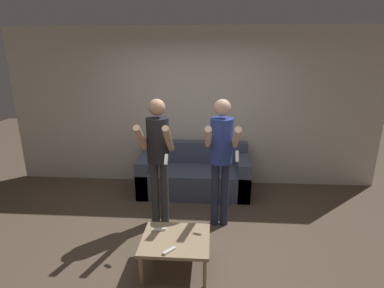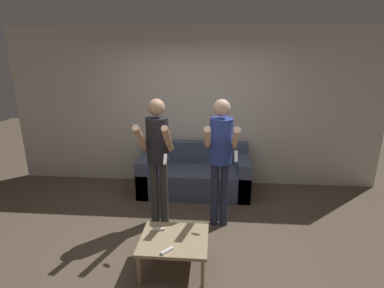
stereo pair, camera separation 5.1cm
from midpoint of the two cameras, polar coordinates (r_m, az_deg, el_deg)
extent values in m
plane|color=brown|center=(3.90, -2.15, -18.75)|extent=(14.00, 14.00, 0.00)
cube|color=silver|center=(5.21, -0.06, 6.76)|extent=(6.40, 0.06, 2.70)
cube|color=#4C5670|center=(5.09, 0.08, -6.93)|extent=(1.81, 0.81, 0.42)
cube|color=#4C5670|center=(5.25, 0.32, -1.48)|extent=(1.81, 0.16, 0.38)
cube|color=#4C5670|center=(5.16, -8.93, -5.55)|extent=(0.20, 0.81, 0.63)
cube|color=#4C5670|center=(5.06, 9.27, -6.02)|extent=(0.20, 0.81, 0.63)
cylinder|color=#383838|center=(4.17, -7.42, -9.04)|extent=(0.11, 0.11, 0.91)
cylinder|color=#383838|center=(4.15, -5.61, -9.13)|extent=(0.11, 0.11, 0.91)
cylinder|color=#232328|center=(3.89, -6.88, 0.80)|extent=(0.29, 0.29, 0.58)
sphere|color=tan|center=(3.80, -7.11, 6.95)|extent=(0.21, 0.21, 0.21)
cylinder|color=tan|center=(3.72, -10.03, 1.03)|extent=(0.08, 0.47, 0.44)
cylinder|color=tan|center=(3.65, -4.94, 0.94)|extent=(0.08, 0.47, 0.44)
cube|color=white|center=(3.51, -5.37, -2.94)|extent=(0.04, 0.11, 0.12)
cylinder|color=#282D47|center=(4.10, 4.03, -9.42)|extent=(0.11, 0.11, 0.91)
cylinder|color=#282D47|center=(4.10, 5.89, -9.45)|extent=(0.11, 0.11, 0.91)
cylinder|color=#2D429E|center=(3.83, 5.25, 0.63)|extent=(0.29, 0.29, 0.58)
sphere|color=beige|center=(3.73, 5.42, 6.90)|extent=(0.21, 0.21, 0.21)
cylinder|color=beige|center=(3.59, 2.71, 1.30)|extent=(0.08, 0.49, 0.38)
cylinder|color=beige|center=(3.60, 8.01, 1.19)|extent=(0.08, 0.49, 0.38)
cube|color=white|center=(3.43, 8.15, -2.33)|extent=(0.04, 0.10, 0.12)
cube|color=tan|center=(3.37, -3.60, -17.77)|extent=(0.73, 0.62, 0.04)
cylinder|color=tan|center=(3.33, -10.18, -22.64)|extent=(0.04, 0.04, 0.34)
cylinder|color=tan|center=(3.25, 1.97, -23.45)|extent=(0.04, 0.04, 0.34)
cylinder|color=tan|center=(3.75, -8.13, -17.42)|extent=(0.04, 0.04, 0.34)
cylinder|color=tan|center=(3.68, 2.28, -17.96)|extent=(0.04, 0.04, 0.34)
cube|color=white|center=(3.18, -4.84, -19.61)|extent=(0.13, 0.14, 0.02)
cube|color=white|center=(3.50, -6.70, -15.90)|extent=(0.15, 0.07, 0.02)
camera|label=1|loc=(0.03, -90.34, -0.10)|focal=28.00mm
camera|label=2|loc=(0.03, 89.66, 0.10)|focal=28.00mm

